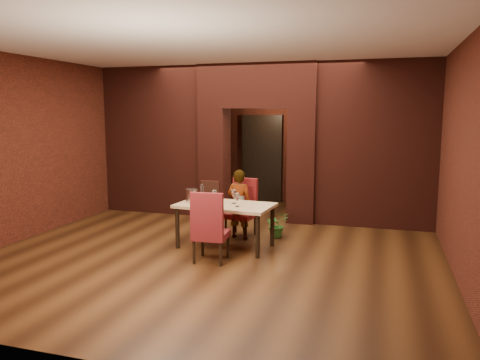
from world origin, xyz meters
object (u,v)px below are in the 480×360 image
Objects in this scene: chair_far at (241,208)px; person_seated at (239,204)px; potted_plant at (277,225)px; wine_glass_b at (234,197)px; wine_glass_c at (237,200)px; water_bottle at (202,192)px; wine_glass_a at (214,197)px; dining_table at (225,226)px; wine_bucket at (192,196)px; chair_near at (211,226)px.

chair_far is 0.15m from person_seated.
chair_far is at bearing -167.63° from potted_plant.
potted_plant is (0.56, 0.78, -0.62)m from wine_glass_b.
wine_glass_c is 0.82m from water_bottle.
wine_glass_a is at bearing -100.40° from chair_far.
dining_table is 1.50× the size of chair_far.
potted_plant is at bearing 29.37° from water_bottle.
dining_table is 6.80× the size of wine_glass_b.
chair_far reaches higher than potted_plant.
water_bottle reaches higher than wine_bucket.
water_bottle is (-0.54, -0.41, 0.26)m from person_seated.
wine_glass_b is 1.06× the size of wine_glass_c.
potted_plant is at bearing 54.49° from wine_glass_b.
potted_plant is at bearing 36.02° from wine_bucket.
wine_glass_a is (-0.23, 0.78, 0.30)m from chair_near.
wine_bucket reaches higher than potted_plant.
wine_glass_b is (0.12, 0.09, 0.48)m from dining_table.
dining_table is 0.51m from wine_glass_a.
dining_table is at bearing -23.27° from water_bottle.
water_bottle is at bearing 161.64° from dining_table.
wine_glass_b is at bearing 9.86° from wine_glass_a.
person_seated is at bearing -158.18° from potted_plant.
wine_glass_c reaches higher than dining_table.
person_seated is at bearing -76.15° from chair_far.
wine_glass_c is at bearing -113.58° from chair_near.
dining_table is 0.75m from wine_bucket.
wine_glass_c is 0.94× the size of wine_bucket.
wine_glass_b reaches higher than wine_glass_c.
wine_glass_a is 0.99× the size of wine_glass_c.
person_seated reaches higher than wine_bucket.
chair_far reaches higher than wine_glass_a.
dining_table is at bearing -91.26° from chair_near.
wine_glass_b is 0.71m from wine_bucket.
wine_glass_b is at bearing -11.45° from water_bottle.
chair_far reaches higher than wine_glass_c.
person_seated reaches higher than wine_glass_a.
wine_bucket is 0.81× the size of water_bottle.
wine_glass_b is at bearing -125.51° from potted_plant.
chair_far is at bearing 71.06° from wine_glass_a.
water_bottle reaches higher than wine_glass_a.
person_seated is 0.72m from water_bottle.
water_bottle is 1.49m from potted_plant.
wine_bucket is (-0.63, -0.66, 0.23)m from person_seated.
chair_near is at bearing -109.72° from wine_glass_c.
water_bottle is 0.63× the size of potted_plant.
person_seated reaches higher than wine_glass_b.
wine_glass_a is (-0.24, -0.70, 0.32)m from chair_far.
wine_glass_b is 0.81× the size of water_bottle.
water_bottle is (0.08, 0.25, 0.03)m from wine_bucket.
wine_bucket is at bearing -171.02° from dining_table.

